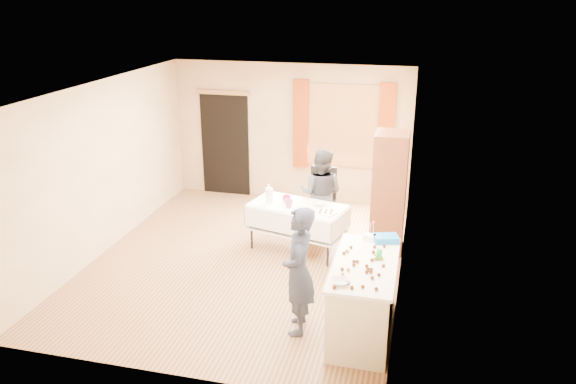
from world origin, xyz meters
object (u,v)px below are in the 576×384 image
(cabinet, at_px, (389,192))
(party_table, at_px, (297,223))
(woman, at_px, (321,194))
(counter, at_px, (363,298))
(chair, at_px, (321,212))
(girl, at_px, (299,271))

(cabinet, distance_m, party_table, 1.48)
(cabinet, height_order, woman, cabinet)
(counter, height_order, chair, chair)
(chair, bearing_deg, party_table, -104.48)
(party_table, distance_m, girl, 2.21)
(party_table, bearing_deg, woman, 81.14)
(chair, bearing_deg, girl, -85.05)
(cabinet, xyz_separation_m, counter, (-0.10, -2.38, -0.48))
(counter, relative_size, chair, 1.43)
(party_table, relative_size, chair, 1.51)
(party_table, bearing_deg, counter, -43.91)
(woman, bearing_deg, party_table, 72.97)
(party_table, xyz_separation_m, girl, (0.50, -2.13, 0.34))
(counter, relative_size, party_table, 0.95)
(counter, height_order, party_table, counter)
(counter, xyz_separation_m, party_table, (-1.24, 1.99, -0.01))
(party_table, relative_size, woman, 1.08)
(counter, relative_size, woman, 1.02)
(cabinet, height_order, party_table, cabinet)
(party_table, distance_m, woman, 0.71)
(counter, height_order, woman, woman)
(woman, bearing_deg, chair, -76.51)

